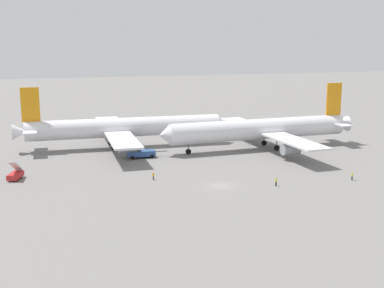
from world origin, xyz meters
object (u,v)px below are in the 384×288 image
at_px(airliner_at_gate_left, 123,128).
at_px(ground_crew_marshaller_foreground, 352,176).
at_px(pushback_tug, 140,153).
at_px(ground_crew_ramp_agent_by_cones, 153,176).
at_px(airliner_being_pushed, 261,129).
at_px(ground_crew_wing_walker_right, 276,181).
at_px(gse_stair_truck_yellow, 15,174).

relative_size(airliner_at_gate_left, ground_crew_marshaller_foreground, 34.47).
xyz_separation_m(pushback_tug, ground_crew_ramp_agent_by_cones, (-1.38, -19.97, -0.42)).
bearing_deg(airliner_being_pushed, ground_crew_wing_walker_right, -109.53).
relative_size(airliner_being_pushed, ground_crew_marshaller_foreground, 33.11).
xyz_separation_m(airliner_being_pushed, ground_crew_marshaller_foreground, (4.71, -32.98, -4.15)).
xyz_separation_m(airliner_being_pushed, ground_crew_ramp_agent_by_cones, (-32.75, -21.20, -4.17)).
bearing_deg(gse_stair_truck_yellow, ground_crew_wing_walker_right, -22.31).
relative_size(airliner_being_pushed, gse_stair_truck_yellow, 10.70).
bearing_deg(pushback_tug, gse_stair_truck_yellow, -157.23).
distance_m(pushback_tug, ground_crew_ramp_agent_by_cones, 20.02).
relative_size(ground_crew_ramp_agent_by_cones, ground_crew_marshaller_foreground, 0.98).
distance_m(pushback_tug, ground_crew_marshaller_foreground, 48.06).
bearing_deg(ground_crew_wing_walker_right, airliner_at_gate_left, 116.19).
bearing_deg(ground_crew_marshaller_foreground, airliner_at_gate_left, 130.16).
height_order(gse_stair_truck_yellow, ground_crew_ramp_agent_by_cones, gse_stair_truck_yellow).
bearing_deg(airliner_being_pushed, gse_stair_truck_yellow, -167.76).
bearing_deg(gse_stair_truck_yellow, pushback_tug, 22.77).
height_order(airliner_being_pushed, ground_crew_marshaller_foreground, airliner_being_pushed).
bearing_deg(airliner_at_gate_left, airliner_being_pushed, -19.68).
bearing_deg(gse_stair_truck_yellow, ground_crew_marshaller_foreground, -17.64).
height_order(pushback_tug, ground_crew_ramp_agent_by_cones, pushback_tug).
xyz_separation_m(ground_crew_ramp_agent_by_cones, ground_crew_wing_walker_right, (21.32, -11.04, 0.08)).
height_order(ground_crew_ramp_agent_by_cones, ground_crew_wing_walker_right, ground_crew_wing_walker_right).
xyz_separation_m(airliner_at_gate_left, ground_crew_ramp_agent_by_cones, (0.37, -33.05, -4.30)).
bearing_deg(ground_crew_marshaller_foreground, ground_crew_ramp_agent_by_cones, 162.54).
relative_size(airliner_at_gate_left, gse_stair_truck_yellow, 11.14).
bearing_deg(pushback_tug, airliner_being_pushed, 2.25).
bearing_deg(ground_crew_ramp_agent_by_cones, pushback_tug, 86.05).
xyz_separation_m(airliner_being_pushed, ground_crew_wing_walker_right, (-11.44, -32.24, -4.09)).
relative_size(airliner_at_gate_left, ground_crew_ramp_agent_by_cones, 35.14).
relative_size(ground_crew_ramp_agent_by_cones, ground_crew_wing_walker_right, 0.92).
bearing_deg(airliner_at_gate_left, ground_crew_marshaller_foreground, -49.84).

